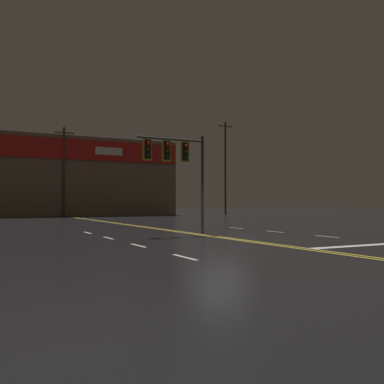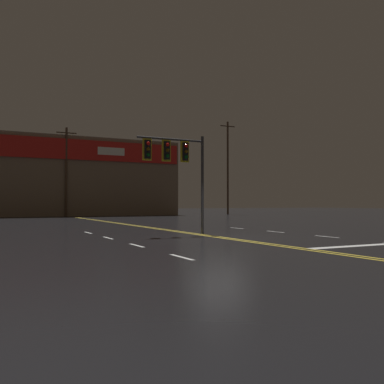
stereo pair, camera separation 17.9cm
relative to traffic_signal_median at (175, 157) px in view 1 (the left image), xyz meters
The scene contains 5 objects.
ground_plane 4.37m from the traffic_signal_median, 63.51° to the right, with size 200.00×200.00×0.00m, color black.
road_markings 5.14m from the traffic_signal_median, 59.35° to the right, with size 12.94×60.00×0.01m.
traffic_signal_median is the anchor object (origin of this frame).
building_backdrop 35.88m from the traffic_signal_median, 88.23° to the left, with size 26.85×10.23×9.16m.
utility_pole_row 30.89m from the traffic_signal_median, 86.75° to the left, with size 45.10×0.26×12.43m.
Camera 1 is at (-9.44, -15.71, 1.44)m, focal length 40.00 mm.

